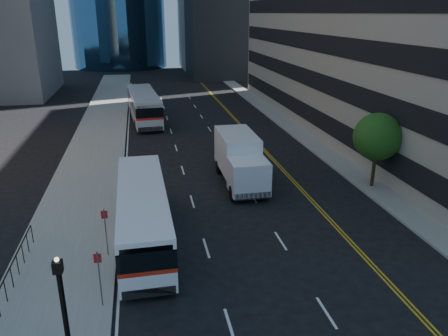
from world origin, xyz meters
name	(u,v)px	position (x,y,z in m)	size (l,w,h in m)	color
ground	(283,262)	(0.00, 0.00, 0.00)	(160.00, 160.00, 0.00)	black
sidewalk_west	(100,136)	(-10.50, 25.00, 0.07)	(5.00, 90.00, 0.15)	gray
sidewalk_east	(291,127)	(9.00, 25.00, 0.07)	(2.00, 90.00, 0.15)	gray
street_tree	(378,137)	(9.00, 8.00, 3.64)	(3.20, 3.20, 5.10)	#332114
lamp_post	(65,318)	(-9.00, -6.00, 2.72)	(0.28, 0.28, 4.56)	black
bus_front	(143,212)	(-6.60, 3.55, 1.58)	(2.65, 11.27, 2.90)	white
bus_rear	(144,105)	(-6.04, 31.10, 1.74)	(3.65, 12.55, 3.19)	silver
box_truck	(240,159)	(0.20, 10.51, 1.81)	(2.52, 7.17, 3.43)	white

